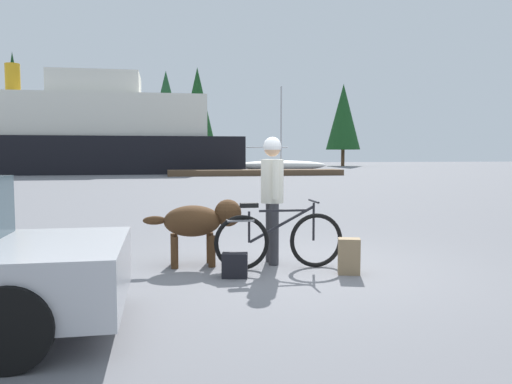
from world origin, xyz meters
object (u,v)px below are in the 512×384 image
(person_cyclist, at_px, (272,187))
(backpack, at_px, (349,256))
(handbag_pannier, at_px, (235,265))
(ferry_boat, at_px, (62,136))
(bicycle, at_px, (279,240))
(sailboat_moored, at_px, (281,165))
(dog, at_px, (200,221))

(person_cyclist, bearing_deg, backpack, -44.23)
(handbag_pannier, relative_size, ferry_boat, 0.01)
(backpack, bearing_deg, handbag_pannier, 177.20)
(backpack, xyz_separation_m, ferry_boat, (-10.07, 36.52, 2.70))
(bicycle, xyz_separation_m, sailboat_moored, (9.16, 39.05, 0.08))
(sailboat_moored, bearing_deg, dog, -104.78)
(bicycle, distance_m, sailboat_moored, 40.11)
(bicycle, relative_size, backpack, 3.82)
(backpack, xyz_separation_m, sailboat_moored, (8.33, 39.51, 0.25))
(backpack, bearing_deg, bicycle, 151.03)
(dog, bearing_deg, ferry_boat, 102.96)
(backpack, distance_m, ferry_boat, 37.98)
(person_cyclist, relative_size, backpack, 3.85)
(dog, distance_m, handbag_pannier, 1.00)
(bicycle, bearing_deg, handbag_pannier, -149.33)
(sailboat_moored, bearing_deg, backpack, -101.90)
(dog, xyz_separation_m, handbag_pannier, (0.38, -0.79, -0.47))
(person_cyclist, xyz_separation_m, dog, (-1.02, 0.05, -0.47))
(sailboat_moored, bearing_deg, person_cyclist, -103.34)
(ferry_boat, bearing_deg, handbag_pannier, -76.75)
(bicycle, relative_size, sailboat_moored, 0.21)
(bicycle, height_order, person_cyclist, person_cyclist)
(bicycle, distance_m, handbag_pannier, 0.80)
(backpack, bearing_deg, ferry_boat, 105.41)
(handbag_pannier, distance_m, sailboat_moored, 40.65)
(person_cyclist, xyz_separation_m, handbag_pannier, (-0.64, -0.75, -0.94))
(bicycle, relative_size, person_cyclist, 0.99)
(bicycle, bearing_deg, ferry_boat, 104.37)
(person_cyclist, height_order, ferry_boat, ferry_boat)
(dog, xyz_separation_m, ferry_boat, (-8.20, 35.65, 2.31))
(dog, height_order, backpack, dog)
(sailboat_moored, bearing_deg, bicycle, -103.20)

